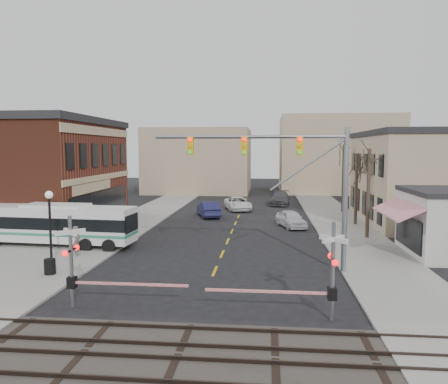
# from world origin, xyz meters

# --- Properties ---
(ground) EXTENTS (160.00, 160.00, 0.00)m
(ground) POSITION_xyz_m (0.00, 0.00, 0.00)
(ground) COLOR black
(ground) RESTS_ON ground
(sidewalk_west) EXTENTS (5.00, 60.00, 0.12)m
(sidewalk_west) POSITION_xyz_m (-9.50, 20.00, 0.06)
(sidewalk_west) COLOR gray
(sidewalk_west) RESTS_ON ground
(sidewalk_east) EXTENTS (5.00, 60.00, 0.12)m
(sidewalk_east) POSITION_xyz_m (9.50, 20.00, 0.06)
(sidewalk_east) COLOR gray
(sidewalk_east) RESTS_ON ground
(ballast_strip) EXTENTS (160.00, 5.00, 0.06)m
(ballast_strip) POSITION_xyz_m (0.00, -8.00, 0.03)
(ballast_strip) COLOR #332D28
(ballast_strip) RESTS_ON ground
(rail_tracks) EXTENTS (160.00, 3.91, 0.14)m
(rail_tracks) POSITION_xyz_m (0.00, -8.00, 0.12)
(rail_tracks) COLOR #2D231E
(rail_tracks) RESTS_ON ground
(tree_east_a) EXTENTS (0.28, 0.28, 6.75)m
(tree_east_a) POSITION_xyz_m (10.50, 12.00, 3.50)
(tree_east_a) COLOR #382B21
(tree_east_a) RESTS_ON sidewalk_east
(tree_east_b) EXTENTS (0.28, 0.28, 6.30)m
(tree_east_b) POSITION_xyz_m (10.80, 18.00, 3.27)
(tree_east_b) COLOR #382B21
(tree_east_b) RESTS_ON sidewalk_east
(tree_east_c) EXTENTS (0.28, 0.28, 7.20)m
(tree_east_c) POSITION_xyz_m (11.00, 26.00, 3.72)
(tree_east_c) COLOR #382B21
(tree_east_c) RESTS_ON sidewalk_east
(transit_bus) EXTENTS (11.20, 3.22, 2.84)m
(transit_bus) POSITION_xyz_m (-11.76, 7.10, 1.62)
(transit_bus) COLOR silver
(transit_bus) RESTS_ON ground
(traffic_signal_mast) EXTENTS (10.59, 0.30, 8.00)m
(traffic_signal_mast) POSITION_xyz_m (4.23, 2.35, 5.77)
(traffic_signal_mast) COLOR gray
(traffic_signal_mast) RESTS_ON ground
(rr_crossing_west) EXTENTS (5.60, 1.36, 4.00)m
(rr_crossing_west) POSITION_xyz_m (-5.04, -4.13, 1.97)
(rr_crossing_west) COLOR gray
(rr_crossing_west) RESTS_ON ground
(rr_crossing_east) EXTENTS (5.60, 1.36, 4.00)m
(rr_crossing_east) POSITION_xyz_m (5.07, -4.53, 1.97)
(rr_crossing_east) COLOR gray
(rr_crossing_east) RESTS_ON ground
(street_lamp) EXTENTS (0.44, 0.44, 4.33)m
(street_lamp) POSITION_xyz_m (-9.51, 1.88, 3.22)
(street_lamp) COLOR black
(street_lamp) RESTS_ON sidewalk_west
(trash_bin) EXTENTS (0.60, 0.60, 0.83)m
(trash_bin) POSITION_xyz_m (-8.72, 0.18, 0.53)
(trash_bin) COLOR black
(trash_bin) RESTS_ON sidewalk_west
(car_a) EXTENTS (2.93, 4.66, 1.48)m
(car_a) POSITION_xyz_m (5.00, 16.41, 0.74)
(car_a) COLOR silver
(car_a) RESTS_ON ground
(car_b) EXTENTS (3.11, 5.06, 1.57)m
(car_b) POSITION_xyz_m (-3.02, 21.61, 0.79)
(car_b) COLOR #1D1D48
(car_b) RESTS_ON ground
(car_c) EXTENTS (3.74, 5.74, 1.47)m
(car_c) POSITION_xyz_m (-0.39, 26.81, 0.74)
(car_c) COLOR white
(car_c) RESTS_ON ground
(car_d) EXTENTS (2.81, 5.77, 1.62)m
(car_d) POSITION_xyz_m (4.45, 32.01, 0.81)
(car_d) COLOR #424146
(car_d) RESTS_ON ground
(pedestrian_near) EXTENTS (0.54, 0.74, 1.89)m
(pedestrian_near) POSITION_xyz_m (-9.03, 4.26, 1.06)
(pedestrian_near) COLOR #5E524B
(pedestrian_near) RESTS_ON sidewalk_west
(pedestrian_far) EXTENTS (0.92, 0.83, 1.53)m
(pedestrian_far) POSITION_xyz_m (-11.46, 6.80, 0.88)
(pedestrian_far) COLOR #323257
(pedestrian_far) RESTS_ON sidewalk_west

